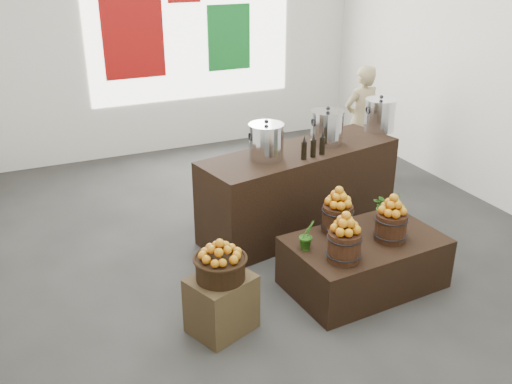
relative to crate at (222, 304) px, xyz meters
name	(u,v)px	position (x,y,z in m)	size (l,w,h in m)	color
ground	(272,243)	(1.06, 1.21, -0.26)	(7.00, 7.00, 0.00)	#353533
back_wall	(172,20)	(1.06, 4.71, 1.74)	(6.00, 0.04, 4.00)	silver
back_opening	(191,20)	(1.36, 4.69, 1.74)	(3.20, 0.02, 2.40)	white
deco_red_left	(133,30)	(0.46, 4.68, 1.64)	(0.90, 0.04, 1.40)	#940C0B
deco_green_right	(229,37)	(1.96, 4.68, 1.44)	(0.70, 0.04, 1.00)	#116E23
crate	(222,304)	(0.00, 0.00, 0.00)	(0.52, 0.42, 0.52)	brown
wicker_basket	(220,268)	(0.00, 0.00, 0.35)	(0.41, 0.41, 0.19)	black
apples_in_basket	(220,249)	(0.00, 0.00, 0.53)	(0.32, 0.32, 0.17)	#A52405
display_table	(364,262)	(1.50, 0.09, -0.01)	(1.46, 0.90, 0.50)	black
apple_bucket_front_left	(344,246)	(1.11, -0.14, 0.38)	(0.29, 0.29, 0.27)	#371E0F
apples_in_bucket_front_left	(346,222)	(1.11, -0.14, 0.61)	(0.22, 0.22, 0.20)	#A52405
apple_bucket_front_right	(391,227)	(1.70, -0.01, 0.38)	(0.29, 0.29, 0.27)	#371E0F
apples_in_bucket_front_right	(393,204)	(1.70, -0.01, 0.61)	(0.22, 0.22, 0.20)	#A52405
apple_bucket_rear	(337,218)	(1.34, 0.35, 0.38)	(0.29, 0.29, 0.27)	#371E0F
apples_in_bucket_rear	(339,197)	(1.34, 0.35, 0.61)	(0.22, 0.22, 0.20)	#A52405
herb_garnish_right	(386,206)	(1.91, 0.35, 0.40)	(0.27, 0.23, 0.30)	#225712
herb_garnish_left	(307,235)	(0.90, 0.16, 0.39)	(0.15, 0.12, 0.28)	#225712
counter	(300,190)	(1.51, 1.41, 0.22)	(2.36, 0.75, 0.97)	black
stock_pot_left	(266,143)	(1.03, 1.32, 0.89)	(0.36, 0.36, 0.36)	silver
stock_pot_center	(327,128)	(1.87, 1.49, 0.89)	(0.36, 0.36, 0.36)	silver
stock_pot_right	(380,116)	(2.71, 1.66, 0.89)	(0.36, 0.36, 0.36)	silver
oil_cruets	(316,144)	(1.55, 1.18, 0.84)	(0.26, 0.06, 0.27)	black
shopper	(361,120)	(3.15, 2.67, 0.51)	(0.56, 0.37, 1.54)	#96855C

